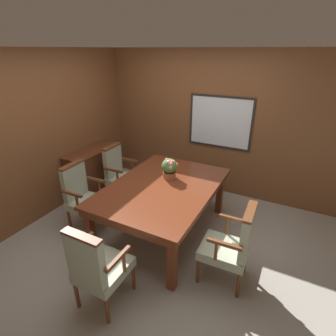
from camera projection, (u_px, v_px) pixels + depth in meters
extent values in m
plane|color=#A39E93|center=(151.00, 238.00, 3.69)|extent=(14.00, 14.00, 0.00)
cube|color=brown|center=(201.00, 123.00, 4.63)|extent=(7.20, 0.06, 2.45)
cube|color=white|center=(220.00, 122.00, 4.42)|extent=(1.02, 0.01, 0.82)
cube|color=#282623|center=(222.00, 97.00, 4.25)|extent=(1.09, 0.02, 0.04)
cube|color=#282623|center=(218.00, 146.00, 4.60)|extent=(1.09, 0.02, 0.03)
cube|color=#282623|center=(191.00, 119.00, 4.64)|extent=(0.04, 0.02, 0.82)
cube|color=#282623|center=(252.00, 126.00, 4.20)|extent=(0.03, 0.02, 0.82)
cube|color=brown|center=(45.00, 136.00, 3.94)|extent=(0.06, 7.20, 2.45)
cube|color=maroon|center=(91.00, 232.00, 3.25)|extent=(0.09, 0.09, 0.70)
cube|color=maroon|center=(172.00, 263.00, 2.78)|extent=(0.09, 0.09, 0.70)
cube|color=maroon|center=(158.00, 178.00, 4.61)|extent=(0.09, 0.09, 0.70)
cube|color=maroon|center=(220.00, 193.00, 4.13)|extent=(0.09, 0.09, 0.70)
cube|color=maroon|center=(163.00, 191.00, 3.57)|extent=(1.28, 1.83, 0.09)
cube|color=maroon|center=(163.00, 187.00, 3.54)|extent=(1.34, 1.89, 0.04)
cylinder|color=brown|center=(133.00, 277.00, 2.84)|extent=(0.04, 0.04, 0.34)
cylinder|color=brown|center=(105.00, 265.00, 3.00)|extent=(0.04, 0.04, 0.34)
cylinder|color=brown|center=(107.00, 310.00, 2.48)|extent=(0.04, 0.04, 0.34)
cylinder|color=brown|center=(77.00, 295.00, 2.64)|extent=(0.04, 0.04, 0.34)
cube|color=#9EA88E|center=(104.00, 270.00, 2.65)|extent=(0.45, 0.51, 0.11)
cube|color=#9EA88E|center=(85.00, 260.00, 2.35)|extent=(0.41, 0.08, 0.50)
cube|color=brown|center=(81.00, 237.00, 2.24)|extent=(0.41, 0.09, 0.03)
cylinder|color=brown|center=(124.00, 262.00, 2.51)|extent=(0.04, 0.04, 0.23)
cube|color=brown|center=(118.00, 258.00, 2.40)|extent=(0.04, 0.35, 0.04)
cylinder|color=brown|center=(87.00, 247.00, 2.70)|extent=(0.04, 0.04, 0.23)
cube|color=brown|center=(80.00, 243.00, 2.60)|extent=(0.04, 0.35, 0.04)
cylinder|color=brown|center=(93.00, 228.00, 3.62)|extent=(0.04, 0.04, 0.34)
cylinder|color=brown|center=(111.00, 214.00, 3.93)|extent=(0.04, 0.04, 0.34)
cylinder|color=brown|center=(69.00, 220.00, 3.80)|extent=(0.04, 0.04, 0.34)
cylinder|color=brown|center=(88.00, 207.00, 4.11)|extent=(0.04, 0.04, 0.34)
cube|color=#9EA88E|center=(88.00, 204.00, 3.77)|extent=(0.51, 0.46, 0.11)
cube|color=#9EA88E|center=(74.00, 182.00, 3.73)|extent=(0.09, 0.41, 0.50)
cube|color=brown|center=(71.00, 165.00, 3.62)|extent=(0.10, 0.41, 0.03)
cylinder|color=brown|center=(77.00, 202.00, 3.50)|extent=(0.04, 0.04, 0.23)
cube|color=brown|center=(72.00, 194.00, 3.48)|extent=(0.35, 0.04, 0.04)
cylinder|color=brown|center=(100.00, 187.00, 3.87)|extent=(0.04, 0.04, 0.23)
cube|color=brown|center=(95.00, 179.00, 3.86)|extent=(0.35, 0.04, 0.04)
cylinder|color=brown|center=(130.00, 200.00, 4.30)|extent=(0.04, 0.04, 0.34)
cylinder|color=brown|center=(142.00, 189.00, 4.61)|extent=(0.04, 0.04, 0.34)
cylinder|color=brown|center=(108.00, 194.00, 4.47)|extent=(0.04, 0.04, 0.34)
cylinder|color=brown|center=(121.00, 184.00, 4.79)|extent=(0.04, 0.04, 0.34)
cube|color=#9EA88E|center=(125.00, 180.00, 4.45)|extent=(0.52, 0.46, 0.11)
cube|color=#9EA88E|center=(113.00, 162.00, 4.40)|extent=(0.09, 0.41, 0.50)
cube|color=brown|center=(111.00, 147.00, 4.29)|extent=(0.10, 0.41, 0.03)
cylinder|color=brown|center=(118.00, 177.00, 4.17)|extent=(0.04, 0.04, 0.23)
cube|color=brown|center=(113.00, 170.00, 4.16)|extent=(0.35, 0.05, 0.04)
cylinder|color=brown|center=(133.00, 167.00, 4.55)|extent=(0.04, 0.04, 0.23)
cube|color=brown|center=(129.00, 160.00, 4.54)|extent=(0.35, 0.05, 0.04)
cylinder|color=brown|center=(209.00, 249.00, 3.24)|extent=(0.04, 0.04, 0.34)
cylinder|color=brown|center=(198.00, 271.00, 2.92)|extent=(0.04, 0.04, 0.34)
cylinder|color=brown|center=(245.00, 261.00, 3.06)|extent=(0.04, 0.04, 0.34)
cylinder|color=brown|center=(238.00, 285.00, 2.75)|extent=(0.04, 0.04, 0.34)
cube|color=#9EA88E|center=(224.00, 250.00, 2.90)|extent=(0.52, 0.46, 0.11)
cube|color=#9EA88E|center=(247.00, 233.00, 2.69)|extent=(0.09, 0.41, 0.50)
cube|color=brown|center=(250.00, 212.00, 2.58)|extent=(0.10, 0.41, 0.03)
cylinder|color=brown|center=(227.00, 226.00, 3.04)|extent=(0.04, 0.04, 0.23)
cube|color=brown|center=(235.00, 219.00, 2.96)|extent=(0.35, 0.05, 0.04)
cylinder|color=brown|center=(216.00, 251.00, 2.66)|extent=(0.04, 0.04, 0.23)
cube|color=brown|center=(224.00, 244.00, 2.58)|extent=(0.35, 0.05, 0.04)
cylinder|color=#B2603D|center=(169.00, 175.00, 3.73)|extent=(0.18, 0.18, 0.10)
cylinder|color=#B2603D|center=(169.00, 172.00, 3.71)|extent=(0.19, 0.19, 0.02)
sphere|color=#427F3D|center=(169.00, 166.00, 3.67)|extent=(0.22, 0.22, 0.22)
sphere|color=pink|center=(172.00, 162.00, 3.60)|extent=(0.04, 0.04, 0.04)
sphere|color=#F09180|center=(171.00, 168.00, 3.57)|extent=(0.05, 0.05, 0.05)
sphere|color=#EAA498|center=(168.00, 162.00, 3.58)|extent=(0.06, 0.06, 0.06)
sphere|color=#F59D81|center=(167.00, 159.00, 3.65)|extent=(0.04, 0.04, 0.04)
sphere|color=pink|center=(171.00, 164.00, 3.57)|extent=(0.06, 0.06, 0.06)
sphere|color=#F4A786|center=(176.00, 164.00, 3.67)|extent=(0.04, 0.04, 0.04)
sphere|color=pink|center=(165.00, 161.00, 3.71)|extent=(0.04, 0.04, 0.04)
sphere|color=#FBA790|center=(174.00, 162.00, 3.61)|extent=(0.04, 0.04, 0.04)
sphere|color=pink|center=(171.00, 164.00, 3.57)|extent=(0.04, 0.04, 0.04)
cube|color=#512816|center=(94.00, 172.00, 4.71)|extent=(0.42, 1.01, 0.81)
cube|color=#5B2D19|center=(92.00, 151.00, 4.54)|extent=(0.43, 1.03, 0.02)
sphere|color=#4C422D|center=(103.00, 163.00, 4.53)|extent=(0.03, 0.03, 0.03)
sphere|color=#4C422D|center=(96.00, 184.00, 4.47)|extent=(0.03, 0.03, 0.03)
sphere|color=#4C422D|center=(113.00, 174.00, 4.84)|extent=(0.03, 0.03, 0.03)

